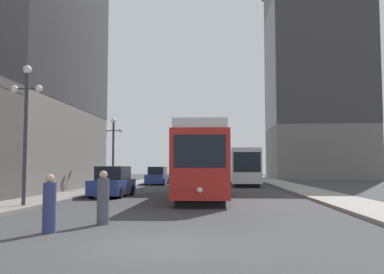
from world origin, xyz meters
name	(u,v)px	position (x,y,z in m)	size (l,w,h in m)	color
ground_plane	(154,245)	(0.00, 0.00, 0.00)	(200.00, 200.00, 0.00)	#38383A
sidewalk_left	(145,181)	(-7.65, 40.00, 0.07)	(2.72, 120.00, 0.15)	gray
sidewalk_right	(274,182)	(7.65, 40.00, 0.07)	(2.72, 120.00, 0.15)	gray
streetcar	(203,161)	(0.48, 14.40, 2.10)	(2.89, 12.88, 3.89)	black
transit_bus	(244,165)	(3.79, 31.63, 1.95)	(2.72, 11.22, 3.45)	black
parked_car_left_near	(113,183)	(-4.98, 15.21, 0.84)	(1.96, 4.45, 1.82)	black
parked_car_left_mid	(157,176)	(-4.98, 32.76, 0.84)	(1.93, 4.89, 1.82)	black
pedestrian_crossing_near	(103,199)	(-2.14, 3.33, 0.77)	(0.37, 0.37, 1.65)	#4C4C56
pedestrian_crossing_far	(49,205)	(-3.11, 1.57, 0.73)	(0.35, 0.35, 1.57)	navy
lamp_post_left_near	(26,114)	(-6.88, 7.82, 4.08)	(1.41, 0.36, 6.04)	#333338
lamp_post_left_far	(113,142)	(-6.88, 22.38, 3.73)	(1.41, 0.36, 5.44)	#333338
building_right_corner	(316,73)	(15.95, 53.74, 15.98)	(14.49, 14.91, 30.99)	slate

